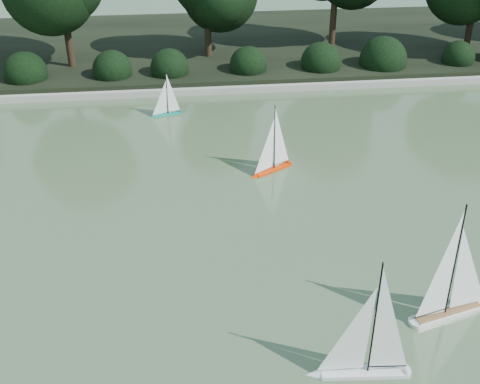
# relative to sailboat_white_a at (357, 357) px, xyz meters

# --- Properties ---
(ground) EXTENTS (80.00, 80.00, 0.00)m
(ground) POSITION_rel_sailboat_white_a_xyz_m (-1.92, 1.27, -0.29)
(ground) COLOR #3A4D2E
(ground) RESTS_ON ground
(pond_coping) EXTENTS (40.00, 0.35, 0.18)m
(pond_coping) POSITION_rel_sailboat_white_a_xyz_m (-1.92, 10.27, -0.20)
(pond_coping) COLOR gray
(pond_coping) RESTS_ON ground
(far_bank) EXTENTS (40.00, 8.00, 0.30)m
(far_bank) POSITION_rel_sailboat_white_a_xyz_m (-1.92, 14.27, -0.14)
(far_bank) COLOR black
(far_bank) RESTS_ON ground
(shrub_hedge) EXTENTS (29.10, 1.10, 1.10)m
(shrub_hedge) POSITION_rel_sailboat_white_a_xyz_m (-1.92, 11.17, 0.16)
(shrub_hedge) COLOR black
(shrub_hedge) RESTS_ON ground
(sailboat_white_a) EXTENTS (1.34, 0.32, 1.83)m
(sailboat_white_a) POSITION_rel_sailboat_white_a_xyz_m (0.00, 0.00, 0.00)
(sailboat_white_a) COLOR silver
(sailboat_white_a) RESTS_ON ground
(sailboat_white_b) EXTENTS (1.41, 0.56, 1.94)m
(sailboat_white_b) POSITION_rel_sailboat_white_a_xyz_m (1.72, 0.95, 0.01)
(sailboat_white_b) COLOR silver
(sailboat_white_b) RESTS_ON ground
(sailboat_orange) EXTENTS (1.00, 0.68, 1.49)m
(sailboat_orange) POSITION_rel_sailboat_white_a_xyz_m (-0.19, 5.55, -0.05)
(sailboat_orange) COLOR #F73200
(sailboat_orange) RESTS_ON ground
(sailboat_teal) EXTENTS (0.85, 0.36, 1.17)m
(sailboat_teal) POSITION_rel_sailboat_white_a_xyz_m (-2.30, 8.82, -0.10)
(sailboat_teal) COLOR #0C8E7E
(sailboat_teal) RESTS_ON ground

